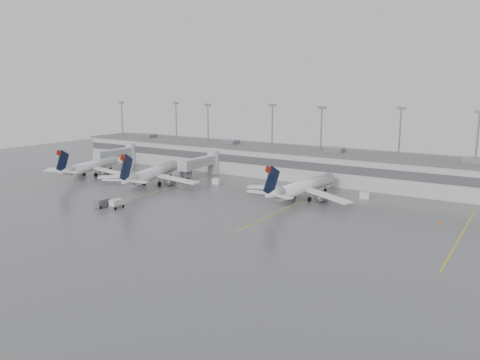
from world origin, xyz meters
The scene contains 19 objects.
ground centered at (0.00, 0.00, 0.00)m, with size 260.00×260.00×0.00m, color #555557.
terminal centered at (-0.01, 57.98, 4.17)m, with size 152.00×17.00×9.45m.
light_masts centered at (0.00, 63.75, 12.03)m, with size 142.40×8.00×20.60m.
jet_bridge_left centered at (-55.50, 45.72, 3.87)m, with size 4.00×17.20×7.00m.
jet_bridge_right centered at (-20.50, 45.72, 3.87)m, with size 4.00×17.20×7.00m.
stand_markings centered at (0.00, 24.00, 0.01)m, with size 105.25×40.00×0.01m.
jet_far_left centered at (-48.56, 26.44, 2.97)m, with size 25.57×29.02×9.57m.
jet_mid_left centered at (-23.84, 26.48, 3.29)m, with size 28.10×31.95×10.60m.
jet_mid_right centered at (17.24, 33.10, 3.12)m, with size 27.48×30.96×10.03m.
baggage_tug centered at (-13.60, 4.04, 0.76)m, with size 2.05×3.10×1.96m.
baggage_cart centered at (-16.80, 2.84, 1.00)m, with size 1.79×3.04×1.93m.
gse_uld_a centered at (-46.97, 39.96, 0.97)m, with size 2.75×1.83×1.95m, color silver.
gse_uld_b centered at (-10.15, 36.80, 0.77)m, with size 2.17×1.45×1.54m, color silver.
gse_uld_c centered at (29.13, 41.96, 0.78)m, with size 2.21×1.48×1.57m, color silver.
gse_loader centered at (-26.77, 44.16, 1.03)m, with size 2.06×3.30×2.06m, color slate.
cone_a centered at (-55.33, 34.45, 0.38)m, with size 0.47×0.47×0.75m, color #E25304.
cone_b centered at (-19.65, 38.10, 0.34)m, with size 0.43×0.43×0.69m, color #E25304.
cone_c centered at (18.35, 41.17, 0.32)m, with size 0.40×0.40×0.63m, color #E25304.
cone_d centered at (47.80, 30.12, 0.37)m, with size 0.47×0.47×0.74m, color #E25304.
Camera 1 is at (62.31, -64.44, 26.03)m, focal length 35.00 mm.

